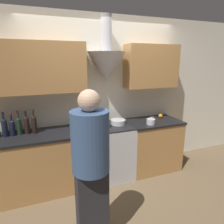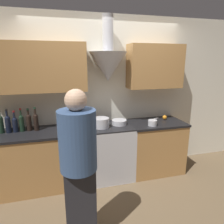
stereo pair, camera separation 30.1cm
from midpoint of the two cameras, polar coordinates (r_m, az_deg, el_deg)
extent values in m
plane|color=brown|center=(3.29, -1.25, -20.66)|extent=(12.00, 12.00, 0.00)
cube|color=silver|center=(3.38, -5.15, 4.29)|extent=(8.40, 0.06, 2.60)
cone|color=silver|center=(3.15, -4.40, 12.79)|extent=(0.58, 0.58, 0.44)
cylinder|color=silver|center=(3.17, -4.58, 21.56)|extent=(0.16, 0.16, 0.53)
cube|color=#B27F47|center=(3.03, -24.40, 11.44)|extent=(1.43, 0.32, 0.70)
cube|color=#B27F47|center=(3.47, 8.62, 12.76)|extent=(0.91, 0.32, 0.70)
cube|color=#B27F47|center=(3.23, -21.96, -13.64)|extent=(1.43, 0.60, 0.86)
cube|color=black|center=(3.06, -22.74, -6.22)|extent=(1.45, 0.62, 0.03)
cube|color=#B27F47|center=(3.64, 8.96, -9.45)|extent=(0.91, 0.60, 0.86)
cube|color=black|center=(3.49, 9.25, -2.74)|extent=(0.93, 0.62, 0.03)
cube|color=silver|center=(3.35, -3.25, -11.40)|extent=(0.69, 0.60, 0.87)
cube|color=black|center=(3.11, -1.55, -14.20)|extent=(0.48, 0.01, 0.39)
cube|color=black|center=(3.18, -3.36, -4.16)|extent=(0.69, 0.60, 0.02)
cube|color=silver|center=(3.44, -4.70, -3.75)|extent=(0.69, 0.06, 0.10)
cylinder|color=black|center=(3.14, -30.79, -4.25)|extent=(0.07, 0.07, 0.21)
sphere|color=black|center=(3.11, -31.04, -2.39)|extent=(0.07, 0.07, 0.07)
cylinder|color=black|center=(3.09, -31.19, -1.29)|extent=(0.03, 0.03, 0.09)
cylinder|color=black|center=(3.08, -31.32, -0.28)|extent=(0.03, 0.03, 0.02)
cylinder|color=black|center=(3.13, -29.11, -4.37)|extent=(0.07, 0.07, 0.18)
sphere|color=black|center=(3.11, -29.31, -2.78)|extent=(0.07, 0.07, 0.07)
cylinder|color=black|center=(3.09, -29.46, -1.63)|extent=(0.03, 0.03, 0.10)
cylinder|color=maroon|center=(3.08, -29.59, -0.56)|extent=(0.03, 0.03, 0.02)
cylinder|color=black|center=(3.12, -27.54, -3.94)|extent=(0.07, 0.07, 0.21)
sphere|color=black|center=(3.09, -27.76, -2.08)|extent=(0.07, 0.07, 0.07)
cylinder|color=black|center=(3.08, -27.90, -0.97)|extent=(0.03, 0.03, 0.09)
cylinder|color=maroon|center=(3.07, -28.03, 0.08)|extent=(0.03, 0.03, 0.02)
cylinder|color=black|center=(3.12, -25.74, -3.75)|extent=(0.07, 0.07, 0.21)
sphere|color=black|center=(3.09, -25.95, -1.88)|extent=(0.07, 0.07, 0.07)
cylinder|color=black|center=(3.07, -26.07, -0.84)|extent=(0.03, 0.03, 0.08)
cylinder|color=#234C33|center=(3.06, -26.18, 0.10)|extent=(0.03, 0.03, 0.02)
cylinder|color=black|center=(3.09, -23.95, -3.67)|extent=(0.07, 0.07, 0.22)
sphere|color=black|center=(3.06, -24.16, -1.74)|extent=(0.07, 0.07, 0.07)
cylinder|color=black|center=(3.04, -24.28, -0.58)|extent=(0.03, 0.03, 0.10)
cylinder|color=#234C33|center=(3.03, -24.40, 0.50)|extent=(0.03, 0.03, 0.02)
cylinder|color=silver|center=(3.08, -5.92, -3.19)|extent=(0.24, 0.24, 0.15)
cylinder|color=silver|center=(3.23, -0.89, -2.91)|extent=(0.24, 0.24, 0.08)
sphere|color=orange|center=(3.66, 11.44, -1.13)|extent=(0.07, 0.07, 0.07)
cylinder|color=silver|center=(3.26, 8.46, -2.77)|extent=(0.14, 0.14, 0.09)
cube|color=silver|center=(3.66, 8.99, -1.56)|extent=(0.15, 0.10, 0.01)
cube|color=black|center=(3.56, 7.92, -1.97)|extent=(0.09, 0.06, 0.01)
cube|color=#28282D|center=(2.28, -9.87, -25.58)|extent=(0.30, 0.20, 0.87)
cylinder|color=#38517A|center=(1.90, -10.83, -8.43)|extent=(0.36, 0.36, 0.59)
sphere|color=#E0B28E|center=(1.78, -11.41, 3.14)|extent=(0.20, 0.20, 0.20)
camera|label=1|loc=(0.15, -92.86, -0.74)|focal=32.00mm
camera|label=2|loc=(0.15, 87.14, 0.74)|focal=32.00mm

